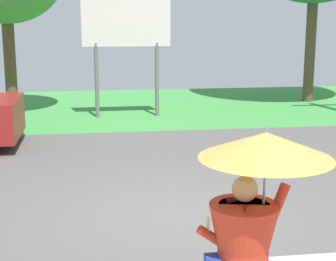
% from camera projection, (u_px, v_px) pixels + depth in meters
% --- Properties ---
extents(ground_plane, '(40.00, 22.00, 0.20)m').
position_uv_depth(ground_plane, '(155.00, 165.00, 11.18)').
color(ground_plane, '#565451').
extents(monk_pedestrian, '(1.14, 1.13, 2.13)m').
position_uv_depth(monk_pedestrian, '(249.00, 237.00, 4.58)').
color(monk_pedestrian, '#B22D1E').
rests_on(monk_pedestrian, ground_plane).
extents(roadside_billboard, '(2.60, 0.12, 3.50)m').
position_uv_depth(roadside_billboard, '(126.00, 31.00, 15.68)').
color(roadside_billboard, slate).
rests_on(roadside_billboard, ground_plane).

